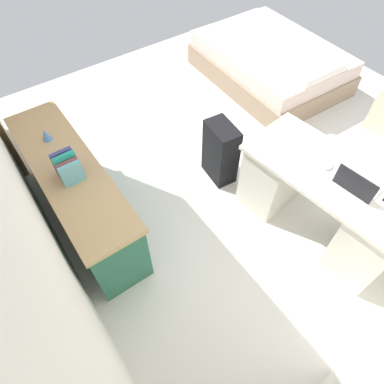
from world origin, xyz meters
name	(u,v)px	position (x,y,z in m)	size (l,w,h in m)	color
ground_plane	(241,155)	(0.00, 0.00, 0.00)	(5.30, 5.30, 0.00)	silver
desk	(321,201)	(-1.08, 0.07, 0.39)	(1.51, 0.82, 0.74)	silver
office_chair	(375,150)	(-0.98, -0.80, 0.42)	(0.57, 0.57, 0.94)	black
credenza	(78,194)	(0.24, 1.77, 0.36)	(1.80, 0.48, 0.72)	#28664C
bed	(270,63)	(0.92, -1.27, 0.24)	(1.95, 1.47, 0.58)	gray
suitcase_black	(220,152)	(-0.07, 0.38, 0.33)	(0.36, 0.22, 0.66)	black
laptop	(356,185)	(-1.26, 0.07, 0.79)	(0.33, 0.25, 0.21)	silver
computer_mouse	(328,166)	(-1.00, 0.06, 0.76)	(0.06, 0.10, 0.03)	white
book_row	(68,167)	(0.12, 1.77, 0.83)	(0.19, 0.17, 0.23)	#61A5B5
figurine_small	(46,135)	(0.64, 1.77, 0.78)	(0.08, 0.08, 0.11)	#4C7FBF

